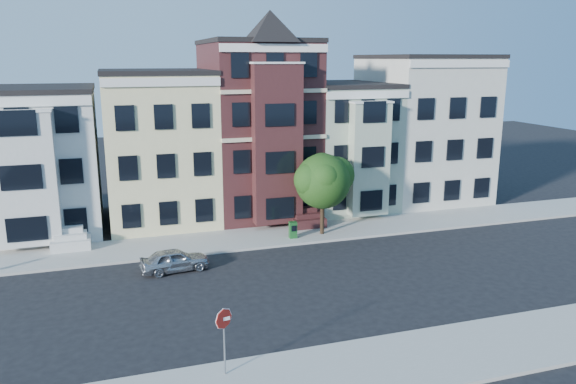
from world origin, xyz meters
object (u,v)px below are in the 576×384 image
object	(u,v)px
street_tree	(323,185)
stop_sign	(224,337)
parked_car	(175,260)
newspaper_box	(293,230)

from	to	relation	value
street_tree	stop_sign	bearing A→B (deg)	-122.87
parked_car	stop_sign	bearing A→B (deg)	176.24
street_tree	newspaper_box	world-z (taller)	street_tree
parked_car	newspaper_box	distance (m)	8.20
parked_car	newspaper_box	xyz separation A→B (m)	(7.61, 3.04, 0.05)
street_tree	parked_car	distance (m)	10.54
street_tree	parked_car	size ratio (longest dim) A/B	1.77
parked_car	stop_sign	world-z (taller)	stop_sign
parked_car	newspaper_box	world-z (taller)	parked_car
parked_car	newspaper_box	size ratio (longest dim) A/B	3.53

